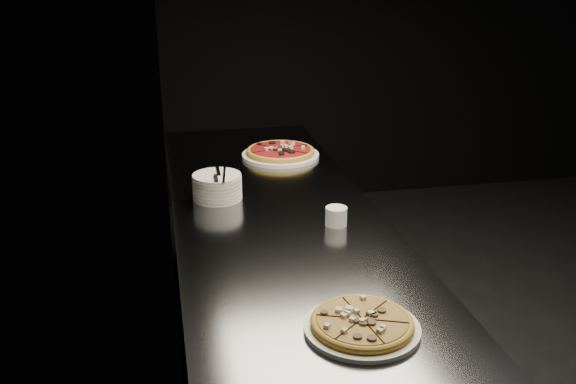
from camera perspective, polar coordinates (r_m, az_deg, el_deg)
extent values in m
cube|color=black|center=(2.15, -10.95, 9.28)|extent=(0.02, 5.00, 2.80)
cube|color=black|center=(5.27, 17.68, 15.13)|extent=(5.00, 0.02, 2.80)
cube|color=slate|center=(2.54, -0.93, -11.80)|extent=(0.70, 2.40, 0.90)
cube|color=slate|center=(2.32, -0.99, -2.15)|extent=(0.74, 2.44, 0.02)
cylinder|color=white|center=(1.64, 6.58, -11.94)|extent=(0.29, 0.29, 0.01)
cylinder|color=gold|center=(1.63, 6.59, -11.57)|extent=(0.33, 0.33, 0.01)
torus|color=gold|center=(1.63, 6.60, -11.41)|extent=(0.33, 0.33, 0.02)
cylinder|color=gold|center=(1.63, 6.61, -11.27)|extent=(0.29, 0.29, 0.01)
cylinder|color=white|center=(2.96, -0.67, 3.28)|extent=(0.36, 0.36, 0.02)
cylinder|color=gold|center=(2.96, -0.67, 3.55)|extent=(0.39, 0.39, 0.01)
torus|color=gold|center=(2.96, -0.67, 3.68)|extent=(0.39, 0.39, 0.02)
cylinder|color=#AA181B|center=(2.96, -0.67, 3.78)|extent=(0.34, 0.34, 0.01)
cylinder|color=white|center=(2.47, -6.28, -0.42)|extent=(0.19, 0.19, 0.01)
cylinder|color=white|center=(2.47, -6.29, -0.12)|extent=(0.19, 0.19, 0.01)
cylinder|color=white|center=(2.46, -6.30, 0.18)|extent=(0.19, 0.19, 0.01)
cylinder|color=white|center=(2.46, -6.31, 0.49)|extent=(0.19, 0.19, 0.01)
cylinder|color=white|center=(2.45, -6.33, 0.79)|extent=(0.19, 0.19, 0.01)
cylinder|color=white|center=(2.45, -6.34, 1.10)|extent=(0.19, 0.19, 0.01)
cylinder|color=white|center=(2.44, -6.35, 1.41)|extent=(0.19, 0.19, 0.01)
cube|color=silver|center=(2.48, -6.23, 1.87)|extent=(0.02, 0.12, 0.00)
cube|color=black|center=(2.39, -6.42, 1.25)|extent=(0.02, 0.07, 0.01)
cube|color=silver|center=(2.44, -5.69, 1.57)|extent=(0.07, 0.18, 0.00)
cylinder|color=silver|center=(2.22, 4.31, -2.17)|extent=(0.07, 0.07, 0.07)
cylinder|color=black|center=(2.21, 4.32, -1.56)|extent=(0.06, 0.06, 0.01)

